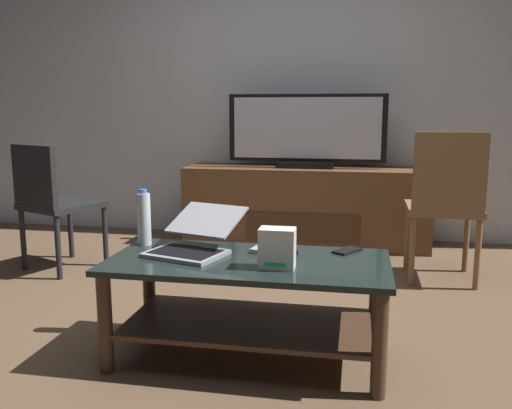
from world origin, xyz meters
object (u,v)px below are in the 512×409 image
(media_cabinet, at_px, (306,206))
(tv_remote, at_px, (261,248))
(coffee_table, at_px, (248,291))
(television, at_px, (306,133))
(cell_phone, at_px, (347,251))
(router_box, at_px, (277,248))
(laptop, at_px, (195,239))
(side_chair, at_px, (52,199))
(water_bottle_near, at_px, (144,219))
(soundbar_remote, at_px, (291,249))
(dining_chair, at_px, (445,200))

(media_cabinet, distance_m, tv_remote, 1.95)
(coffee_table, bearing_deg, television, 88.75)
(tv_remote, bearing_deg, cell_phone, 18.63)
(television, xyz_separation_m, router_box, (0.10, -2.20, -0.37))
(media_cabinet, distance_m, laptop, 2.07)
(side_chair, distance_m, tv_remote, 1.79)
(coffee_table, bearing_deg, water_bottle_near, 162.94)
(water_bottle_near, bearing_deg, soundbar_remote, 1.28)
(media_cabinet, relative_size, dining_chair, 2.04)
(router_box, height_order, cell_phone, router_box)
(side_chair, bearing_deg, cell_phone, -23.10)
(dining_chair, xyz_separation_m, soundbar_remote, (-0.82, -1.07, -0.07))
(side_chair, bearing_deg, media_cabinet, 34.07)
(soundbar_remote, bearing_deg, coffee_table, -146.79)
(dining_chair, bearing_deg, water_bottle_near, -144.36)
(media_cabinet, bearing_deg, tv_remote, -90.57)
(media_cabinet, bearing_deg, side_chair, -145.93)
(soundbar_remote, bearing_deg, cell_phone, -8.08)
(media_cabinet, distance_m, dining_chair, 1.30)
(side_chair, relative_size, water_bottle_near, 3.23)
(water_bottle_near, xyz_separation_m, cell_phone, (0.95, 0.04, -0.12))
(water_bottle_near, distance_m, soundbar_remote, 0.70)
(cell_phone, height_order, soundbar_remote, soundbar_remote)
(router_box, bearing_deg, dining_chair, 58.05)
(router_box, bearing_deg, media_cabinet, 92.47)
(router_box, bearing_deg, coffee_table, 143.97)
(side_chair, height_order, tv_remote, side_chair)
(media_cabinet, bearing_deg, laptop, -98.50)
(television, relative_size, side_chair, 1.45)
(water_bottle_near, bearing_deg, television, 73.36)
(television, height_order, laptop, television)
(laptop, bearing_deg, side_chair, 143.03)
(dining_chair, bearing_deg, tv_remote, -131.57)
(water_bottle_near, bearing_deg, media_cabinet, 73.53)
(router_box, bearing_deg, laptop, 155.89)
(laptop, bearing_deg, television, 81.41)
(cell_phone, xyz_separation_m, tv_remote, (-0.39, -0.04, 0.01))
(soundbar_remote, bearing_deg, laptop, 178.99)
(coffee_table, distance_m, television, 2.18)
(tv_remote, bearing_deg, television, 102.40)
(coffee_table, distance_m, dining_chair, 1.61)
(dining_chair, bearing_deg, laptop, -136.66)
(coffee_table, height_order, cell_phone, cell_phone)
(media_cabinet, height_order, tv_remote, media_cabinet)
(side_chair, distance_m, laptop, 1.60)
(dining_chair, bearing_deg, television, 138.13)
(coffee_table, bearing_deg, laptop, 163.57)
(media_cabinet, xyz_separation_m, dining_chair, (0.94, -0.86, 0.22))
(side_chair, distance_m, cell_phone, 2.13)
(cell_phone, bearing_deg, water_bottle_near, -142.99)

